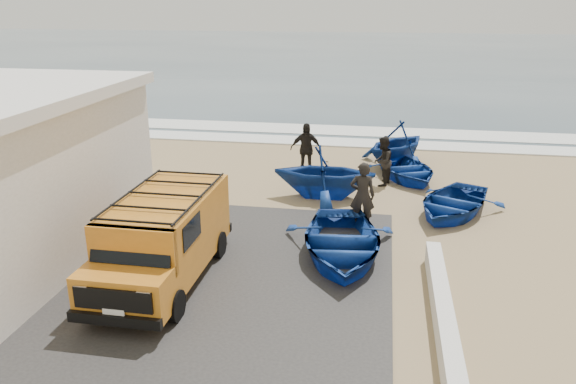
{
  "coord_description": "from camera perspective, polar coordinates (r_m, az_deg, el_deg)",
  "views": [
    {
      "loc": [
        3.57,
        -13.43,
        6.4
      ],
      "look_at": [
        1.03,
        1.32,
        1.2
      ],
      "focal_mm": 35.0,
      "sensor_mm": 36.0,
      "label": 1
    }
  ],
  "objects": [
    {
      "name": "ground",
      "position": [
        15.3,
        -4.69,
        -5.64
      ],
      "size": [
        160.0,
        160.0,
        0.0
      ],
      "primitive_type": "plane",
      "color": "#A1875D"
    },
    {
      "name": "slab",
      "position": [
        14.22,
        -14.62,
        -8.15
      ],
      "size": [
        12.0,
        10.0,
        0.05
      ],
      "primitive_type": "cube",
      "color": "#373432",
      "rests_on": "ground"
    },
    {
      "name": "ocean",
      "position": [
        69.81,
        7.0,
        13.77
      ],
      "size": [
        180.0,
        88.0,
        0.01
      ],
      "primitive_type": "cube",
      "color": "#385166",
      "rests_on": "ground"
    },
    {
      "name": "surf_line",
      "position": [
        26.46,
        1.72,
        5.22
      ],
      "size": [
        180.0,
        1.6,
        0.06
      ],
      "primitive_type": "cube",
      "color": "white",
      "rests_on": "ground"
    },
    {
      "name": "surf_wash",
      "position": [
        28.87,
        2.43,
        6.38
      ],
      "size": [
        180.0,
        2.2,
        0.04
      ],
      "primitive_type": "cube",
      "color": "white",
      "rests_on": "ground"
    },
    {
      "name": "parapet",
      "position": [
        12.18,
        15.44,
        -11.82
      ],
      "size": [
        0.35,
        6.0,
        0.55
      ],
      "primitive_type": "cube",
      "color": "silver",
      "rests_on": "ground"
    },
    {
      "name": "van",
      "position": [
        13.46,
        -12.54,
        -4.37
      ],
      "size": [
        2.03,
        4.93,
        2.11
      ],
      "rotation": [
        0.0,
        0.0,
        -0.01
      ],
      "color": "orange",
      "rests_on": "ground"
    },
    {
      "name": "boat_near_left",
      "position": [
        14.58,
        5.41,
        -5.06
      ],
      "size": [
        3.5,
        4.58,
        0.88
      ],
      "primitive_type": "imported",
      "rotation": [
        0.0,
        0.0,
        0.11
      ],
      "color": "navy",
      "rests_on": "ground"
    },
    {
      "name": "boat_near_right",
      "position": [
        18.11,
        16.36,
        -1.05
      ],
      "size": [
        3.96,
        4.48,
        0.77
      ],
      "primitive_type": "imported",
      "rotation": [
        0.0,
        0.0,
        -0.43
      ],
      "color": "navy",
      "rests_on": "ground"
    },
    {
      "name": "boat_mid_left",
      "position": [
        18.78,
        3.72,
        2.05
      ],
      "size": [
        3.43,
        2.98,
        1.78
      ],
      "primitive_type": "imported",
      "rotation": [
        0.0,
        0.0,
        1.59
      ],
      "color": "navy",
      "rests_on": "ground"
    },
    {
      "name": "boat_mid_right",
      "position": [
        21.28,
        11.9,
        2.29
      ],
      "size": [
        3.76,
        4.33,
        0.75
      ],
      "primitive_type": "imported",
      "rotation": [
        0.0,
        0.0,
        0.39
      ],
      "color": "navy",
      "rests_on": "ground"
    },
    {
      "name": "boat_far_left",
      "position": [
        22.98,
        10.99,
        4.91
      ],
      "size": [
        4.29,
        4.4,
        1.76
      ],
      "primitive_type": "imported",
      "rotation": [
        0.0,
        0.0,
        -0.61
      ],
      "color": "navy",
      "rests_on": "ground"
    },
    {
      "name": "fisherman_front",
      "position": [
        16.32,
        7.56,
        -0.35
      ],
      "size": [
        0.74,
        0.49,
        1.99
      ],
      "primitive_type": "imported",
      "rotation": [
        0.0,
        0.0,
        3.17
      ],
      "color": "black",
      "rests_on": "ground"
    },
    {
      "name": "fisherman_middle",
      "position": [
        20.26,
        9.58,
        3.1
      ],
      "size": [
        0.89,
        1.02,
        1.77
      ],
      "primitive_type": "imported",
      "rotation": [
        0.0,
        0.0,
        -1.85
      ],
      "color": "black",
      "rests_on": "ground"
    },
    {
      "name": "fisherman_back",
      "position": [
        21.19,
        1.82,
        4.38
      ],
      "size": [
        1.23,
        0.66,
        1.99
      ],
      "primitive_type": "imported",
      "rotation": [
        0.0,
        0.0,
        0.16
      ],
      "color": "black",
      "rests_on": "ground"
    }
  ]
}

